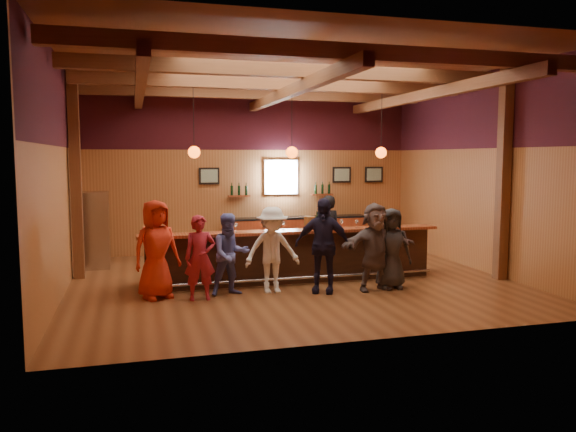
# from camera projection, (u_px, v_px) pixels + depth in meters

# --- Properties ---
(room) EXTENTS (9.04, 9.00, 4.52)m
(room) POSITION_uv_depth(u_px,v_px,m) (291.00, 127.00, 11.56)
(room) COLOR brown
(room) RESTS_ON ground
(bar_counter) EXTENTS (6.30, 1.07, 1.11)m
(bar_counter) POSITION_uv_depth(u_px,v_px,m) (291.00, 255.00, 11.94)
(bar_counter) COLOR black
(bar_counter) RESTS_ON ground
(back_bar_cabinet) EXTENTS (4.00, 0.52, 0.95)m
(back_bar_cabinet) POSITION_uv_depth(u_px,v_px,m) (297.00, 234.00, 15.68)
(back_bar_cabinet) COLOR maroon
(back_bar_cabinet) RESTS_ON ground
(window) EXTENTS (0.95, 0.09, 0.95)m
(window) POSITION_uv_depth(u_px,v_px,m) (281.00, 177.00, 15.62)
(window) COLOR silver
(window) RESTS_ON room
(framed_pictures) EXTENTS (5.35, 0.05, 0.45)m
(framed_pictures) POSITION_uv_depth(u_px,v_px,m) (311.00, 175.00, 15.84)
(framed_pictures) COLOR black
(framed_pictures) RESTS_ON room
(wine_shelves) EXTENTS (3.00, 0.18, 0.30)m
(wine_shelves) POSITION_uv_depth(u_px,v_px,m) (282.00, 193.00, 15.61)
(wine_shelves) COLOR maroon
(wine_shelves) RESTS_ON room
(pendant_lights) EXTENTS (4.24, 0.24, 1.37)m
(pendant_lights) POSITION_uv_depth(u_px,v_px,m) (292.00, 152.00, 11.56)
(pendant_lights) COLOR black
(pendant_lights) RESTS_ON room
(stainless_fridge) EXTENTS (0.70, 0.70, 1.80)m
(stainless_fridge) POSITION_uv_depth(u_px,v_px,m) (94.00, 230.00, 13.16)
(stainless_fridge) COLOR silver
(stainless_fridge) RESTS_ON ground
(customer_orange) EXTENTS (1.05, 0.89, 1.83)m
(customer_orange) POSITION_uv_depth(u_px,v_px,m) (156.00, 249.00, 10.31)
(customer_orange) COLOR red
(customer_orange) RESTS_ON ground
(customer_redvest) EXTENTS (0.57, 0.38, 1.56)m
(customer_redvest) POSITION_uv_depth(u_px,v_px,m) (200.00, 258.00, 10.21)
(customer_redvest) COLOR maroon
(customer_redvest) RESTS_ON ground
(customer_denim) EXTENTS (0.84, 0.70, 1.55)m
(customer_denim) POSITION_uv_depth(u_px,v_px,m) (230.00, 254.00, 10.57)
(customer_denim) COLOR #5660AD
(customer_denim) RESTS_ON ground
(customer_white) EXTENTS (1.10, 0.66, 1.66)m
(customer_white) POSITION_uv_depth(u_px,v_px,m) (272.00, 250.00, 10.75)
(customer_white) COLOR white
(customer_white) RESTS_ON ground
(customer_navy) EXTENTS (1.16, 0.86, 1.83)m
(customer_navy) POSITION_uv_depth(u_px,v_px,m) (323.00, 245.00, 10.77)
(customer_navy) COLOR black
(customer_navy) RESTS_ON ground
(customer_brown) EXTENTS (1.64, 0.67, 1.72)m
(customer_brown) POSITION_uv_depth(u_px,v_px,m) (375.00, 247.00, 10.94)
(customer_brown) COLOR #594A47
(customer_brown) RESTS_ON ground
(customer_dark) EXTENTS (0.87, 0.66, 1.60)m
(customer_dark) POSITION_uv_depth(u_px,v_px,m) (391.00, 248.00, 11.13)
(customer_dark) COLOR #2A2A2C
(customer_dark) RESTS_ON ground
(bartender) EXTENTS (0.64, 0.43, 1.73)m
(bartender) POSITION_uv_depth(u_px,v_px,m) (327.00, 232.00, 13.00)
(bartender) COLOR black
(bartender) RESTS_ON ground
(ice_bucket) EXTENTS (0.24, 0.24, 0.26)m
(ice_bucket) POSITION_uv_depth(u_px,v_px,m) (310.00, 222.00, 11.77)
(ice_bucket) COLOR brown
(ice_bucket) RESTS_ON bar_counter
(bottle_a) EXTENTS (0.08, 0.08, 0.36)m
(bottle_a) POSITION_uv_depth(u_px,v_px,m) (317.00, 222.00, 11.84)
(bottle_a) COLOR black
(bottle_a) RESTS_ON bar_counter
(bottle_b) EXTENTS (0.08, 0.08, 0.35)m
(bottle_b) POSITION_uv_depth(u_px,v_px,m) (329.00, 222.00, 11.80)
(bottle_b) COLOR black
(bottle_b) RESTS_ON bar_counter
(glass_a) EXTENTS (0.08, 0.08, 0.18)m
(glass_a) POSITION_uv_depth(u_px,v_px,m) (154.00, 228.00, 10.86)
(glass_a) COLOR silver
(glass_a) RESTS_ON bar_counter
(glass_b) EXTENTS (0.07, 0.07, 0.16)m
(glass_b) POSITION_uv_depth(u_px,v_px,m) (199.00, 227.00, 11.07)
(glass_b) COLOR silver
(glass_b) RESTS_ON bar_counter
(glass_c) EXTENTS (0.07, 0.07, 0.17)m
(glass_c) POSITION_uv_depth(u_px,v_px,m) (227.00, 226.00, 11.25)
(glass_c) COLOR silver
(glass_c) RESTS_ON bar_counter
(glass_d) EXTENTS (0.08, 0.08, 0.19)m
(glass_d) POSITION_uv_depth(u_px,v_px,m) (236.00, 226.00, 11.19)
(glass_d) COLOR silver
(glass_d) RESTS_ON bar_counter
(glass_e) EXTENTS (0.08, 0.08, 0.18)m
(glass_e) POSITION_uv_depth(u_px,v_px,m) (283.00, 224.00, 11.55)
(glass_e) COLOR silver
(glass_e) RESTS_ON bar_counter
(glass_f) EXTENTS (0.09, 0.09, 0.19)m
(glass_f) POSITION_uv_depth(u_px,v_px,m) (341.00, 222.00, 11.80)
(glass_f) COLOR silver
(glass_f) RESTS_ON bar_counter
(glass_g) EXTENTS (0.08, 0.08, 0.17)m
(glass_g) POSITION_uv_depth(u_px,v_px,m) (357.00, 222.00, 11.94)
(glass_g) COLOR silver
(glass_g) RESTS_ON bar_counter
(glass_h) EXTENTS (0.07, 0.07, 0.16)m
(glass_h) POSITION_uv_depth(u_px,v_px,m) (392.00, 221.00, 12.18)
(glass_h) COLOR silver
(glass_h) RESTS_ON bar_counter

